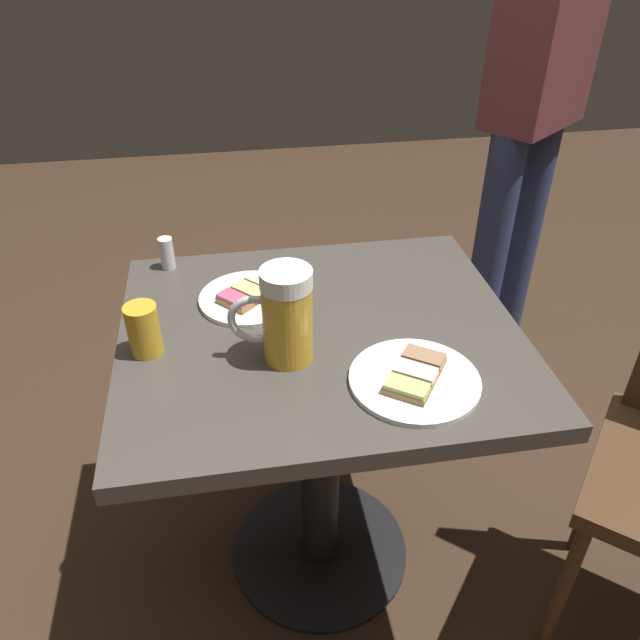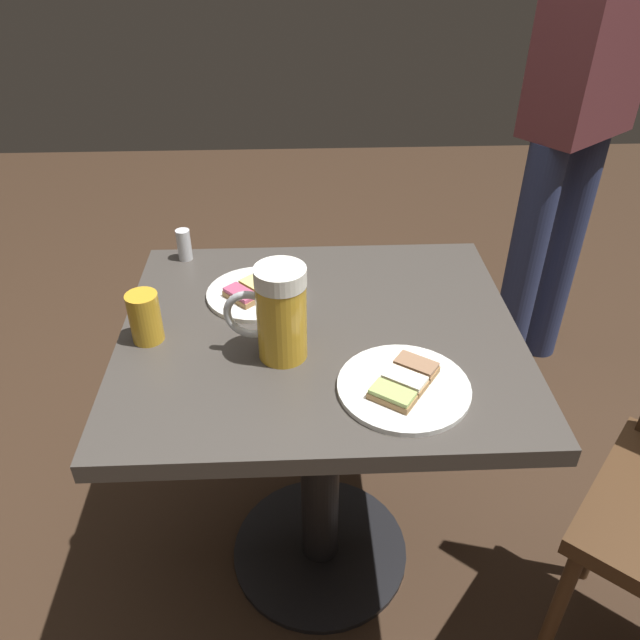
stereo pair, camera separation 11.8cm
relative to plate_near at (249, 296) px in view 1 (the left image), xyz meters
name	(u,v)px [view 1 (the left image)]	position (x,y,z in m)	size (l,w,h in m)	color
ground_plane	(320,551)	(-0.12, -0.13, -0.71)	(6.00, 6.00, 0.00)	#382619
cafe_table	(320,392)	(-0.12, -0.13, -0.17)	(0.66, 0.76, 0.71)	black
plate_near	(249,296)	(0.00, 0.00, 0.00)	(0.21, 0.21, 0.03)	white
plate_far	(415,378)	(-0.31, -0.26, 0.00)	(0.23, 0.23, 0.03)	white
beer_mug	(285,316)	(-0.20, -0.05, 0.08)	(0.09, 0.15, 0.18)	gold
beer_glass_small	(144,330)	(-0.14, 0.20, 0.04)	(0.06, 0.06, 0.10)	gold
salt_shaker	(167,253)	(0.16, 0.17, 0.03)	(0.03, 0.03, 0.07)	silver
patron_standing	(537,88)	(0.63, -0.88, 0.22)	(0.34, 0.36, 1.60)	navy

